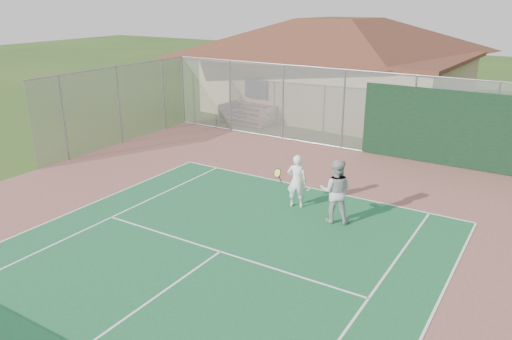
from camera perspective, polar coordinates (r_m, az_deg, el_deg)
The scene contains 6 objects.
back_fence at distance 21.25m, azimuth 17.69°, elevation 5.36°, with size 20.08×0.11×3.53m.
side_fence_left at distance 23.60m, azimuth -15.39°, elevation 7.12°, with size 0.08×9.00×3.50m.
clubhouse at distance 29.31m, azimuth 9.40°, elevation 12.67°, with size 15.03×10.43×6.28m.
bleachers at distance 26.61m, azimuth -0.93°, elevation 6.46°, with size 2.79×1.81×1.01m.
player_white_front at distance 15.91m, azimuth 4.65°, elevation -1.31°, with size 1.11×0.78×1.74m.
player_grey_back at distance 14.95m, azimuth 9.09°, elevation -2.47°, with size 1.14×1.01×1.96m.
Camera 1 is at (7.05, -3.12, 6.47)m, focal length 35.00 mm.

